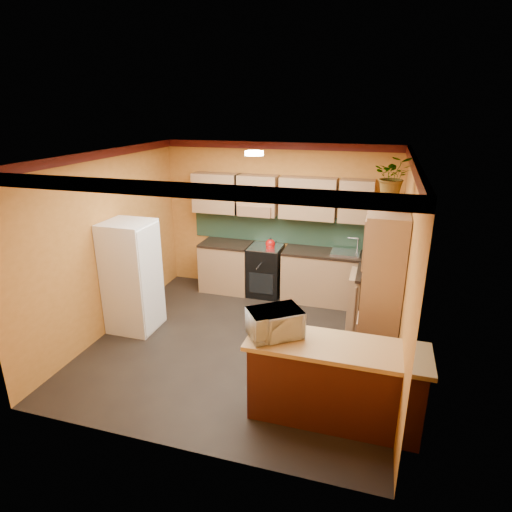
{
  "coord_description": "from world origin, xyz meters",
  "views": [
    {
      "loc": [
        1.74,
        -5.17,
        3.28
      ],
      "look_at": [
        0.07,
        0.45,
        1.21
      ],
      "focal_mm": 30.0,
      "sensor_mm": 36.0,
      "label": 1
    }
  ],
  "objects_px": {
    "fridge": "(132,277)",
    "stove": "(265,271)",
    "base_cabinets_back": "(299,275)",
    "microwave": "(275,323)",
    "pantry": "(381,291)",
    "breakfast_bar": "(334,385)"
  },
  "relations": [
    {
      "from": "fridge",
      "to": "stove",
      "type": "bearing_deg",
      "value": 48.18
    },
    {
      "from": "base_cabinets_back",
      "to": "microwave",
      "type": "xyz_separation_m",
      "value": [
        0.3,
        -3.0,
        0.64
      ]
    },
    {
      "from": "pantry",
      "to": "microwave",
      "type": "bearing_deg",
      "value": -130.59
    },
    {
      "from": "stove",
      "to": "breakfast_bar",
      "type": "height_order",
      "value": "stove"
    },
    {
      "from": "fridge",
      "to": "breakfast_bar",
      "type": "distance_m",
      "value": 3.44
    },
    {
      "from": "pantry",
      "to": "microwave",
      "type": "height_order",
      "value": "pantry"
    },
    {
      "from": "pantry",
      "to": "microwave",
      "type": "xyz_separation_m",
      "value": [
        -1.08,
        -1.26,
        0.03
      ]
    },
    {
      "from": "pantry",
      "to": "base_cabinets_back",
      "type": "bearing_deg",
      "value": 128.24
    },
    {
      "from": "pantry",
      "to": "breakfast_bar",
      "type": "xyz_separation_m",
      "value": [
        -0.41,
        -1.26,
        -0.61
      ]
    },
    {
      "from": "pantry",
      "to": "breakfast_bar",
      "type": "height_order",
      "value": "pantry"
    },
    {
      "from": "base_cabinets_back",
      "to": "stove",
      "type": "xyz_separation_m",
      "value": [
        -0.62,
        -0.0,
        0.02
      ]
    },
    {
      "from": "base_cabinets_back",
      "to": "microwave",
      "type": "relative_size",
      "value": 6.57
    },
    {
      "from": "stove",
      "to": "fridge",
      "type": "bearing_deg",
      "value": -131.82
    },
    {
      "from": "pantry",
      "to": "fridge",
      "type": "bearing_deg",
      "value": -179.38
    },
    {
      "from": "breakfast_bar",
      "to": "pantry",
      "type": "bearing_deg",
      "value": 72.05
    },
    {
      "from": "microwave",
      "to": "breakfast_bar",
      "type": "bearing_deg",
      "value": -35.96
    },
    {
      "from": "microwave",
      "to": "fridge",
      "type": "bearing_deg",
      "value": 118.25
    },
    {
      "from": "base_cabinets_back",
      "to": "breakfast_bar",
      "type": "height_order",
      "value": "same"
    },
    {
      "from": "microwave",
      "to": "base_cabinets_back",
      "type": "bearing_deg",
      "value": 59.72
    },
    {
      "from": "stove",
      "to": "breakfast_bar",
      "type": "distance_m",
      "value": 3.4
    },
    {
      "from": "base_cabinets_back",
      "to": "pantry",
      "type": "distance_m",
      "value": 2.31
    },
    {
      "from": "fridge",
      "to": "pantry",
      "type": "relative_size",
      "value": 0.81
    }
  ]
}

